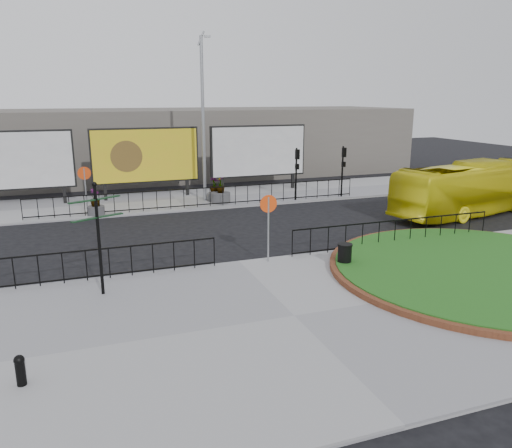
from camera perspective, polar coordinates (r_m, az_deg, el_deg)
name	(u,v)px	position (r m, az deg, el deg)	size (l,w,h in m)	color
ground	(239,264)	(18.40, -1.98, -4.58)	(90.00, 90.00, 0.00)	black
pavement_near	(294,318)	(14.04, 4.40, -10.62)	(30.00, 10.00, 0.12)	gray
pavement_far	(176,200)	(29.65, -9.11, 2.73)	(44.00, 6.00, 0.12)	gray
brick_edge	(483,270)	(18.84, 24.47, -4.79)	(10.40, 10.40, 0.18)	brown
grass_lawn	(483,269)	(18.83, 24.48, -4.73)	(10.00, 10.00, 0.22)	#1B4C14
railing_near_left	(63,268)	(17.14, -21.21, -4.68)	(10.00, 0.10, 1.10)	black
railing_near_right	(395,232)	(20.78, 15.59, -0.94)	(9.00, 0.10, 1.10)	black
railing_far	(204,197)	(27.15, -6.01, 3.07)	(18.00, 0.10, 1.10)	black
speed_sign_far	(85,180)	(26.29, -18.97, 4.75)	(0.64, 0.07, 2.47)	gray
speed_sign_near	(268,213)	(17.83, 1.42, 1.22)	(0.64, 0.07, 2.47)	gray
billboard_left	(13,161)	(29.91, -25.98, 6.49)	(6.20, 0.31, 4.10)	black
billboard_mid	(146,156)	(29.98, -12.50, 7.62)	(6.20, 0.31, 4.10)	black
billboard_right	(258,151)	(31.63, 0.28, 8.30)	(6.20, 0.31, 4.10)	black
lamp_post	(203,117)	(28.42, -6.06, 12.03)	(0.74, 0.18, 9.23)	gray
signal_pole_a	(297,166)	(28.73, 4.67, 6.62)	(0.22, 0.26, 3.00)	black
signal_pole_b	(343,164)	(30.08, 9.92, 6.81)	(0.22, 0.26, 3.00)	black
building_backdrop	(150,143)	(39.09, -12.07, 9.03)	(40.00, 10.00, 5.00)	#59554E
fingerpost_sign	(98,228)	(15.47, -17.62, -0.41)	(1.55, 0.92, 3.47)	black
bollard	(20,369)	(11.86, -25.35, -14.72)	(0.22, 0.22, 0.68)	black
litter_bin	(345,256)	(17.81, 10.09, -3.57)	(0.52, 0.52, 0.86)	black
bus	(471,189)	(27.97, 23.36, 3.72)	(2.28, 9.74, 2.71)	#D2C612
planter_a	(96,205)	(26.53, -17.87, 2.05)	(0.86, 0.86, 1.34)	#4C4C4F
planter_b	(214,192)	(28.78, -4.77, 3.69)	(0.85, 0.85, 1.37)	#4C4C4F
planter_c	(221,194)	(28.27, -4.06, 3.39)	(1.09, 1.09, 1.46)	#4C4C4F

